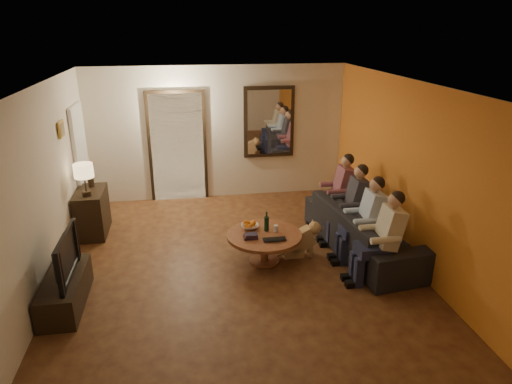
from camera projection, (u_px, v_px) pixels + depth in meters
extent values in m
cube|color=#441E12|center=(239.00, 268.00, 6.59)|extent=(5.00, 6.00, 0.01)
cube|color=white|center=(236.00, 85.00, 5.68)|extent=(5.00, 6.00, 0.01)
cube|color=beige|center=(218.00, 133.00, 8.91)|extent=(5.00, 0.02, 2.60)
cube|color=beige|center=(289.00, 316.00, 3.36)|extent=(5.00, 0.02, 2.60)
cube|color=beige|center=(41.00, 194.00, 5.75)|extent=(0.02, 6.00, 2.60)
cube|color=beige|center=(411.00, 174.00, 6.52)|extent=(0.02, 6.00, 2.60)
cube|color=orange|center=(410.00, 174.00, 6.52)|extent=(0.01, 6.00, 2.60)
cube|color=#FFE0A5|center=(178.00, 148.00, 8.85)|extent=(1.00, 0.06, 2.10)
cube|color=black|center=(178.00, 148.00, 8.84)|extent=(1.12, 0.04, 2.22)
cube|color=silver|center=(191.00, 155.00, 8.95)|extent=(0.45, 0.03, 1.70)
cube|color=black|center=(269.00, 122.00, 8.95)|extent=(1.00, 0.05, 1.40)
cube|color=white|center=(269.00, 122.00, 8.93)|extent=(0.86, 0.02, 1.26)
cube|color=white|center=(82.00, 163.00, 7.98)|extent=(0.06, 0.85, 2.04)
cube|color=#B28C33|center=(61.00, 129.00, 6.77)|extent=(0.03, 0.28, 0.24)
cube|color=brown|center=(62.00, 129.00, 6.77)|extent=(0.01, 0.22, 0.18)
cube|color=black|center=(92.00, 212.00, 7.57)|extent=(0.45, 0.85, 0.75)
cube|color=black|center=(65.00, 291.00, 5.68)|extent=(0.45, 1.19, 0.40)
imported|color=black|center=(59.00, 256.00, 5.51)|extent=(0.99, 0.13, 0.57)
imported|color=black|center=(364.00, 229.00, 7.00)|extent=(2.54, 1.24, 0.71)
cylinder|color=brown|center=(264.00, 248.00, 6.71)|extent=(1.12, 1.12, 0.45)
imported|color=white|center=(250.00, 226.00, 6.79)|extent=(0.26, 0.26, 0.06)
cylinder|color=silver|center=(276.00, 228.00, 6.68)|extent=(0.06, 0.06, 0.10)
imported|color=black|center=(275.00, 241.00, 6.38)|extent=(0.33, 0.21, 0.03)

